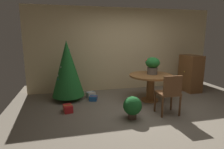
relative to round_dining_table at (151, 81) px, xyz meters
The scene contains 11 objects.
ground_plane 1.05m from the round_dining_table, 113.24° to the right, with size 6.60×6.60×0.00m, color #756B5B.
back_wall_panel 1.60m from the round_dining_table, 104.58° to the left, with size 6.00×0.10×2.60m, color beige.
round_dining_table is the anchor object (origin of this frame).
flower_vase 0.45m from the round_dining_table, 42.28° to the left, with size 0.38×0.38×0.46m.
wooden_chair_near 0.96m from the round_dining_table, 90.00° to the right, with size 0.47×0.40×0.91m.
holiday_tree 2.26m from the round_dining_table, 164.12° to the left, with size 0.87×0.87×1.62m.
gift_box_blue 1.62m from the round_dining_table, 166.09° to the left, with size 0.26×0.26×0.12m.
gift_box_cream 1.73m from the round_dining_table, 157.10° to the left, with size 0.28×0.26×0.16m.
gift_box_red 2.25m from the round_dining_table, behind, with size 0.23×0.29×0.16m.
wooden_cabinet 1.75m from the round_dining_table, 20.02° to the left, with size 0.46×0.71×1.14m.
potted_plant 1.32m from the round_dining_table, 131.26° to the right, with size 0.40×0.40×0.49m.
Camera 1 is at (-1.79, -3.67, 1.73)m, focal length 30.12 mm.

